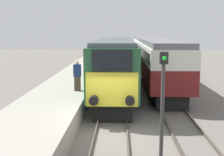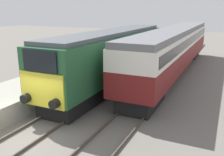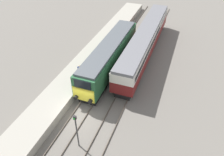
{
  "view_description": "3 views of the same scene",
  "coord_description": "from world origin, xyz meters",
  "px_view_note": "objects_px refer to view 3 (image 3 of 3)",
  "views": [
    {
      "loc": [
        0.44,
        -11.55,
        4.56
      ],
      "look_at": [
        0.0,
        1.51,
        2.38
      ],
      "focal_mm": 45.0,
      "sensor_mm": 36.0,
      "label": 1
    },
    {
      "loc": [
        7.65,
        -7.11,
        5.45
      ],
      "look_at": [
        1.7,
        5.51,
        1.6
      ],
      "focal_mm": 40.0,
      "sensor_mm": 36.0,
      "label": 2
    },
    {
      "loc": [
        8.8,
        -13.49,
        17.26
      ],
      "look_at": [
        1.7,
        5.51,
        1.6
      ],
      "focal_mm": 35.0,
      "sensor_mm": 36.0,
      "label": 3
    }
  ],
  "objects_px": {
    "locomotive": "(110,55)",
    "passenger_carriage": "(145,40)",
    "person_on_platform": "(80,71)",
    "signal_post": "(77,129)"
  },
  "relations": [
    {
      "from": "passenger_carriage",
      "to": "signal_post",
      "type": "relative_size",
      "value": 5.51
    },
    {
      "from": "locomotive",
      "to": "passenger_carriage",
      "type": "xyz_separation_m",
      "value": [
        3.4,
        5.49,
        0.15
      ]
    },
    {
      "from": "passenger_carriage",
      "to": "person_on_platform",
      "type": "relative_size",
      "value": 11.91
    },
    {
      "from": "passenger_carriage",
      "to": "person_on_platform",
      "type": "distance_m",
      "value": 11.2
    },
    {
      "from": "locomotive",
      "to": "person_on_platform",
      "type": "relative_size",
      "value": 8.63
    },
    {
      "from": "passenger_carriage",
      "to": "signal_post",
      "type": "height_order",
      "value": "signal_post"
    },
    {
      "from": "passenger_carriage",
      "to": "person_on_platform",
      "type": "bearing_deg",
      "value": -120.03
    },
    {
      "from": "locomotive",
      "to": "person_on_platform",
      "type": "distance_m",
      "value": 4.75
    },
    {
      "from": "locomotive",
      "to": "person_on_platform",
      "type": "height_order",
      "value": "locomotive"
    },
    {
      "from": "locomotive",
      "to": "person_on_platform",
      "type": "bearing_deg",
      "value": -117.66
    }
  ]
}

